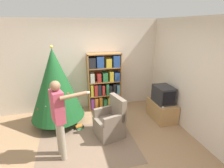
{
  "coord_description": "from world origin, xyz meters",
  "views": [
    {
      "loc": [
        -0.53,
        -3.06,
        2.43
      ],
      "look_at": [
        0.48,
        0.86,
        1.05
      ],
      "focal_mm": 28.0,
      "sensor_mm": 36.0,
      "label": 1
    }
  ],
  "objects_px": {
    "bookshelf": "(104,82)",
    "standing_person": "(59,115)",
    "christmas_tree": "(55,84)",
    "armchair": "(111,123)",
    "television": "(163,94)"
  },
  "relations": [
    {
      "from": "christmas_tree",
      "to": "standing_person",
      "type": "xyz_separation_m",
      "value": [
        0.1,
        -1.27,
        -0.16
      ]
    },
    {
      "from": "television",
      "to": "armchair",
      "type": "xyz_separation_m",
      "value": [
        -1.53,
        -0.4,
        -0.37
      ]
    },
    {
      "from": "christmas_tree",
      "to": "standing_person",
      "type": "bearing_deg",
      "value": -85.44
    },
    {
      "from": "christmas_tree",
      "to": "armchair",
      "type": "xyz_separation_m",
      "value": [
        1.16,
        -0.84,
        -0.75
      ]
    },
    {
      "from": "standing_person",
      "to": "armchair",
      "type": "bearing_deg",
      "value": 94.44
    },
    {
      "from": "bookshelf",
      "to": "standing_person",
      "type": "distance_m",
      "value": 2.22
    },
    {
      "from": "bookshelf",
      "to": "standing_person",
      "type": "bearing_deg",
      "value": -123.47
    },
    {
      "from": "standing_person",
      "to": "bookshelf",
      "type": "bearing_deg",
      "value": 128.51
    },
    {
      "from": "christmas_tree",
      "to": "armchair",
      "type": "distance_m",
      "value": 1.61
    },
    {
      "from": "christmas_tree",
      "to": "standing_person",
      "type": "relative_size",
      "value": 1.29
    },
    {
      "from": "bookshelf",
      "to": "christmas_tree",
      "type": "xyz_separation_m",
      "value": [
        -1.32,
        -0.58,
        0.25
      ]
    },
    {
      "from": "television",
      "to": "christmas_tree",
      "type": "height_order",
      "value": "christmas_tree"
    },
    {
      "from": "bookshelf",
      "to": "television",
      "type": "distance_m",
      "value": 1.7
    },
    {
      "from": "christmas_tree",
      "to": "armchair",
      "type": "relative_size",
      "value": 2.17
    },
    {
      "from": "bookshelf",
      "to": "armchair",
      "type": "bearing_deg",
      "value": -96.61
    }
  ]
}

